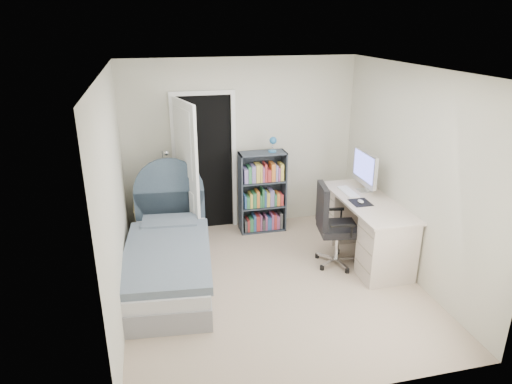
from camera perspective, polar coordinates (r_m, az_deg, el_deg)
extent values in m
cube|color=gray|center=(5.61, 2.08, -11.55)|extent=(3.40, 3.60, 0.05)
cube|color=white|center=(4.77, 2.48, 15.35)|extent=(3.40, 3.60, 0.05)
cube|color=beige|center=(6.74, -1.89, 5.94)|extent=(3.40, 0.05, 2.50)
cube|color=beige|center=(3.48, 10.37, -9.24)|extent=(3.40, 0.05, 2.50)
cube|color=beige|center=(4.90, -17.57, -0.83)|extent=(0.05, 3.60, 2.50)
cube|color=beige|center=(5.74, 19.12, 2.09)|extent=(0.05, 3.60, 2.50)
cube|color=black|center=(6.70, -6.43, 3.49)|extent=(0.80, 0.01, 2.00)
cube|color=white|center=(6.64, -10.09, 3.15)|extent=(0.06, 0.06, 2.00)
cube|color=white|center=(6.74, -2.77, 3.70)|extent=(0.06, 0.06, 2.00)
cube|color=white|center=(6.45, -6.77, 12.20)|extent=(0.92, 0.06, 0.06)
cube|color=white|center=(6.29, -8.63, 2.21)|extent=(0.25, 0.78, 2.00)
cube|color=gray|center=(5.62, -10.80, -10.04)|extent=(1.13, 2.07, 0.26)
cube|color=silver|center=(5.52, -10.93, -8.27)|extent=(1.11, 2.03, 0.16)
cube|color=slate|center=(5.38, -11.06, -7.66)|extent=(1.14, 1.77, 0.10)
cube|color=slate|center=(6.10, -10.74, -3.89)|extent=(0.74, 0.46, 0.12)
cube|color=#3E4F60|center=(6.42, -10.58, -3.28)|extent=(0.95, 0.15, 0.79)
cylinder|color=#3E4F60|center=(6.27, -10.82, 0.04)|extent=(0.95, 0.15, 0.94)
cylinder|color=tan|center=(6.56, -14.65, -4.34)|extent=(0.04, 0.04, 0.53)
cylinder|color=tan|center=(6.90, -14.63, -3.08)|extent=(0.04, 0.04, 0.53)
cylinder|color=tan|center=(6.56, -11.47, -4.08)|extent=(0.04, 0.04, 0.53)
cylinder|color=tan|center=(6.89, -11.61, -2.84)|extent=(0.04, 0.04, 0.53)
cube|color=tan|center=(6.63, -13.26, -1.60)|extent=(0.42, 0.42, 0.03)
cube|color=tan|center=(6.76, -13.04, -4.18)|extent=(0.38, 0.38, 0.02)
cube|color=#B24C33|center=(6.62, -13.74, -1.40)|extent=(0.17, 0.23, 0.03)
cube|color=#3F598C|center=(6.61, -13.76, -1.15)|extent=(0.16, 0.22, 0.03)
cube|color=#D8CC7F|center=(6.60, -13.79, -0.91)|extent=(0.15, 0.21, 0.03)
cylinder|color=silver|center=(6.85, -10.89, -5.29)|extent=(0.19, 0.19, 0.02)
cylinder|color=silver|center=(6.60, -11.26, -0.28)|extent=(0.01, 0.01, 1.28)
sphere|color=silver|center=(6.38, -11.13, 4.80)|extent=(0.07, 0.07, 0.07)
cube|color=#313944|center=(6.62, -1.96, -0.24)|extent=(0.02, 0.29, 1.21)
cube|color=#313944|center=(6.77, 3.49, 0.22)|extent=(0.02, 0.29, 1.21)
cube|color=#313944|center=(6.50, 0.82, 4.88)|extent=(0.68, 0.29, 0.02)
cube|color=#313944|center=(6.92, 0.77, -4.61)|extent=(0.68, 0.29, 0.02)
cube|color=#313944|center=(6.81, 0.51, 0.40)|extent=(0.68, 0.01, 1.21)
cube|color=#313944|center=(6.77, 0.79, -1.73)|extent=(0.64, 0.27, 0.02)
cube|color=#313944|center=(6.63, 0.80, 1.36)|extent=(0.64, 0.27, 0.02)
cylinder|color=#23629A|center=(6.53, 2.06, 5.13)|extent=(0.12, 0.12, 0.02)
cylinder|color=silver|center=(6.51, 2.07, 5.78)|extent=(0.02, 0.02, 0.15)
sphere|color=#23629A|center=(6.46, 2.14, 6.46)|extent=(0.11, 0.11, 0.11)
cube|color=#3F3F3F|center=(6.80, -1.39, -4.13)|extent=(0.04, 0.20, 0.16)
cube|color=#B23333|center=(6.81, -1.07, -4.04)|extent=(0.03, 0.20, 0.18)
cube|color=#337F4C|center=(6.81, -0.68, -3.93)|extent=(0.05, 0.20, 0.20)
cube|color=#335999|center=(6.81, -0.28, -3.73)|extent=(0.03, 0.20, 0.24)
cube|color=#B23333|center=(6.83, 0.12, -3.73)|extent=(0.05, 0.20, 0.23)
cube|color=#994C7F|center=(6.83, 0.48, -3.67)|extent=(0.03, 0.20, 0.24)
cube|color=#3F3F3F|center=(6.86, 0.81, -3.91)|extent=(0.04, 0.20, 0.16)
cube|color=#994C7F|center=(6.86, 1.14, -3.68)|extent=(0.03, 0.20, 0.22)
cube|color=#335999|center=(6.87, 1.53, -3.74)|extent=(0.06, 0.20, 0.19)
cube|color=#994C7F|center=(6.88, 1.94, -3.55)|extent=(0.03, 0.20, 0.23)
cube|color=#B23333|center=(6.89, 2.25, -3.54)|extent=(0.04, 0.20, 0.23)
cube|color=#994C7F|center=(6.91, 2.61, -3.61)|extent=(0.04, 0.20, 0.20)
cube|color=#3F3F3F|center=(6.91, 2.99, -3.41)|extent=(0.04, 0.20, 0.24)
cube|color=#335999|center=(6.65, -1.46, -1.09)|extent=(0.03, 0.20, 0.19)
cube|color=#337F4C|center=(6.66, -1.11, -1.15)|extent=(0.04, 0.20, 0.17)
cube|color=#D8BF4C|center=(6.66, -0.73, -0.95)|extent=(0.03, 0.20, 0.21)
cube|color=#337F4C|center=(6.67, -0.32, -0.88)|extent=(0.05, 0.20, 0.22)
cube|color=orange|center=(6.68, 0.12, -0.74)|extent=(0.04, 0.20, 0.24)
cube|color=#337F4C|center=(6.70, 0.47, -0.96)|extent=(0.03, 0.20, 0.18)
cube|color=#337F4C|center=(6.69, 0.76, -0.58)|extent=(0.03, 0.20, 0.27)
cube|color=#335999|center=(6.70, 1.03, -0.69)|extent=(0.03, 0.20, 0.23)
cube|color=#D8BF4C|center=(6.72, 1.38, -0.75)|extent=(0.04, 0.20, 0.21)
cube|color=#7F72B2|center=(6.73, 1.85, -0.60)|extent=(0.06, 0.20, 0.24)
cube|color=#337F4C|center=(6.75, 2.27, -0.83)|extent=(0.03, 0.20, 0.17)
cube|color=orange|center=(6.76, 2.63, -0.75)|extent=(0.04, 0.20, 0.18)
cube|color=#B23333|center=(6.78, 3.04, -0.78)|extent=(0.05, 0.20, 0.17)
cube|color=#7F72B2|center=(6.52, -1.37, 2.14)|extent=(0.05, 0.20, 0.21)
cube|color=#337F4C|center=(6.52, -0.90, 2.29)|extent=(0.04, 0.20, 0.23)
cube|color=#7F72B2|center=(6.53, -0.42, 2.37)|extent=(0.06, 0.20, 0.24)
cube|color=#D8BF4C|center=(6.54, 0.11, 2.48)|extent=(0.06, 0.20, 0.26)
cube|color=#D8BF4C|center=(6.55, 0.50, 2.48)|extent=(0.03, 0.20, 0.25)
cube|color=#994C7F|center=(6.57, 0.79, 2.37)|extent=(0.03, 0.20, 0.22)
cube|color=#B23333|center=(6.57, 1.09, 2.57)|extent=(0.03, 0.20, 0.27)
cube|color=#B23333|center=(6.59, 1.49, 2.22)|extent=(0.06, 0.20, 0.17)
cube|color=orange|center=(6.60, 2.01, 2.61)|extent=(0.06, 0.20, 0.26)
cube|color=#7F72B2|center=(6.61, 2.43, 2.54)|extent=(0.03, 0.20, 0.23)
cube|color=#994C7F|center=(6.63, 2.73, 2.41)|extent=(0.03, 0.20, 0.20)
cube|color=#D8BF4C|center=(6.63, 3.09, 2.64)|extent=(0.05, 0.20, 0.25)
cube|color=#C2B2A2|center=(6.04, 13.82, -1.13)|extent=(0.66, 1.64, 0.03)
cube|color=#C2B2A2|center=(5.74, 16.06, -6.92)|extent=(0.60, 0.44, 0.77)
cube|color=#C2B2A2|center=(6.67, 11.34, -2.52)|extent=(0.60, 0.44, 0.77)
cube|color=silver|center=(6.35, 13.42, 0.20)|extent=(0.17, 0.17, 0.01)
cube|color=silver|center=(6.33, 13.78, 1.28)|extent=(0.03, 0.07, 0.24)
cube|color=silver|center=(6.24, 13.48, 2.95)|extent=(0.05, 0.61, 0.44)
cube|color=#5E67E4|center=(6.22, 13.27, 3.13)|extent=(0.00, 0.55, 0.35)
cube|color=white|center=(6.25, 11.44, 0.04)|extent=(0.14, 0.44, 0.02)
cube|color=black|center=(5.93, 12.94, -1.29)|extent=(0.24, 0.28, 0.00)
ellipsoid|color=white|center=(5.93, 12.95, -1.14)|extent=(0.07, 0.11, 0.03)
cube|color=silver|center=(6.11, 11.20, -8.16)|extent=(0.28, 0.08, 0.02)
cylinder|color=black|center=(6.16, 12.39, -8.32)|extent=(0.06, 0.06, 0.06)
cube|color=silver|center=(6.20, 10.07, -7.65)|extent=(0.16, 0.26, 0.02)
cylinder|color=black|center=(6.33, 10.14, -7.33)|extent=(0.06, 0.06, 0.06)
cube|color=silver|center=(6.12, 8.81, -7.94)|extent=(0.22, 0.22, 0.02)
cylinder|color=black|center=(6.18, 7.65, -7.89)|extent=(0.06, 0.06, 0.06)
cube|color=silver|center=(5.99, 9.13, -8.66)|extent=(0.26, 0.16, 0.02)
cylinder|color=black|center=(5.91, 8.25, -9.34)|extent=(0.06, 0.06, 0.06)
cube|color=silver|center=(5.98, 10.65, -8.80)|extent=(0.08, 0.28, 0.02)
cylinder|color=black|center=(5.90, 11.32, -9.62)|extent=(0.06, 0.06, 0.06)
cylinder|color=silver|center=(5.98, 10.09, -6.50)|extent=(0.06, 0.06, 0.42)
cube|color=black|center=(5.88, 10.23, -4.52)|extent=(0.54, 0.54, 0.09)
cube|color=black|center=(5.71, 8.31, -1.74)|extent=(0.14, 0.44, 0.54)
cube|color=black|center=(5.59, 10.76, -4.18)|extent=(0.30, 0.09, 0.03)
cube|color=black|center=(6.04, 9.56, -2.14)|extent=(0.30, 0.09, 0.03)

